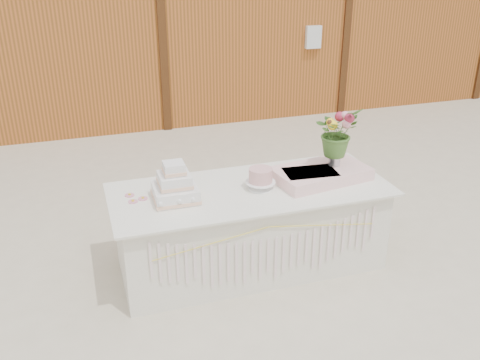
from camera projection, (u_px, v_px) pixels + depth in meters
name	position (u px, v px, depth m)	size (l,w,h in m)	color
ground	(250.00, 264.00, 4.90)	(80.00, 80.00, 0.00)	beige
barn	(140.00, 4.00, 9.40)	(12.60, 4.60, 3.30)	#AD5624
cake_table	(251.00, 228.00, 4.73)	(2.40, 1.00, 0.77)	white
wedding_cake	(175.00, 187.00, 4.34)	(0.37, 0.37, 0.33)	white
pink_cake_stand	(261.00, 178.00, 4.53)	(0.26, 0.26, 0.18)	white
satin_runner	(321.00, 174.00, 4.74)	(0.83, 0.48, 0.10)	#FFCDCD
flower_vase	(335.00, 157.00, 4.76)	(0.10, 0.10, 0.14)	silver
bouquet	(337.00, 127.00, 4.64)	(0.39, 0.34, 0.44)	#446F2C
loose_flowers	(138.00, 196.00, 4.42)	(0.16, 0.38, 0.02)	pink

